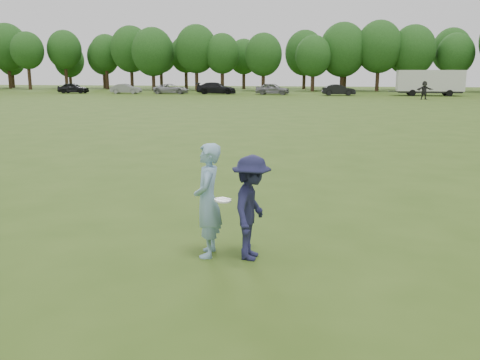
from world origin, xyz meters
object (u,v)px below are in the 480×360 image
at_px(defender, 251,208).
at_px(car_d, 216,88).
at_px(car_c, 171,89).
at_px(car_a, 73,88).
at_px(car_b, 126,89).
at_px(thrower, 208,200).
at_px(car_e, 273,89).
at_px(car_f, 339,90).
at_px(player_far_d, 424,90).
at_px(cargo_trailer, 430,82).

height_order(defender, car_d, defender).
bearing_deg(car_c, car_a, 88.24).
bearing_deg(car_b, car_c, -85.80).
bearing_deg(car_d, thrower, -171.92).
bearing_deg(car_c, car_d, -90.94).
bearing_deg(defender, car_b, 28.61).
height_order(thrower, car_e, thrower).
relative_size(thrower, car_f, 0.45).
xyz_separation_m(car_b, car_d, (12.46, 1.32, 0.10)).
bearing_deg(car_e, car_d, 89.83).
bearing_deg(car_e, player_far_d, -111.99).
bearing_deg(cargo_trailer, player_far_d, -103.21).
bearing_deg(defender, car_e, 10.51).
xyz_separation_m(car_c, cargo_trailer, (33.91, 0.15, 1.10)).
xyz_separation_m(car_c, car_f, (22.63, -1.00, 0.03)).
xyz_separation_m(car_b, car_f, (28.85, -0.11, 0.02)).
bearing_deg(car_b, thrower, -160.32).
height_order(thrower, car_d, thrower).
distance_m(car_b, car_f, 28.85).
bearing_deg(car_b, car_e, -91.90).
distance_m(car_b, car_e, 20.27).
relative_size(player_far_d, car_f, 0.47).
bearing_deg(car_a, defender, -151.80).
distance_m(player_far_d, car_b, 38.85).
distance_m(car_a, car_d, 20.38).
height_order(thrower, car_b, thrower).
bearing_deg(car_e, car_c, 93.56).
bearing_deg(car_d, player_far_d, -114.55).
bearing_deg(car_a, car_b, -92.76).
relative_size(defender, car_e, 0.39).
relative_size(defender, player_far_d, 0.86).
bearing_deg(car_f, car_a, 83.34).
distance_m(defender, cargo_trailer, 61.90).
relative_size(thrower, car_c, 0.39).
xyz_separation_m(car_e, cargo_trailer, (19.88, 0.32, 1.01)).
height_order(player_far_d, car_f, player_far_d).
distance_m(car_a, car_b, 7.89).
distance_m(defender, car_d, 62.34).
height_order(car_b, car_e, car_e).
xyz_separation_m(defender, cargo_trailer, (13.45, 60.41, 0.91)).
bearing_deg(player_far_d, car_b, 152.90).
height_order(defender, car_a, defender).
bearing_deg(car_b, defender, -159.74).
bearing_deg(car_d, cargo_trailer, -95.04).
relative_size(car_c, cargo_trailer, 0.54).
height_order(thrower, car_c, thrower).
relative_size(player_far_d, car_b, 0.49).
height_order(thrower, car_a, thrower).
bearing_deg(car_f, cargo_trailer, -90.45).
relative_size(car_b, car_f, 0.97).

